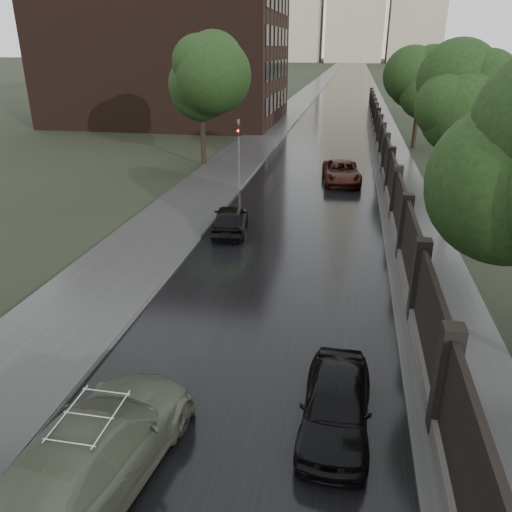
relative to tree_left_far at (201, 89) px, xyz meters
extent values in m
cube|color=black|center=(8.00, 160.00, -5.23)|extent=(8.00, 420.00, 0.02)
cube|color=#2D2D2D|center=(2.00, 160.00, -5.16)|extent=(4.00, 420.00, 0.16)
cube|color=#2D2D2D|center=(13.50, 160.00, -5.20)|extent=(3.00, 420.00, 0.08)
cube|color=#383533|center=(12.60, 2.00, -4.99)|extent=(0.40, 75.00, 0.50)
cube|color=black|center=(12.60, 2.00, -3.74)|extent=(0.15, 75.00, 2.00)
cube|color=black|center=(12.60, 40.00, -3.89)|extent=(0.45, 0.45, 2.70)
cylinder|color=black|center=(0.00, 0.00, -2.32)|extent=(0.36, 0.36, 5.85)
sphere|color=black|center=(0.00, 0.00, 0.02)|extent=(4.25, 4.25, 4.25)
cylinder|color=black|center=(15.50, -8.00, -2.48)|extent=(0.36, 0.36, 5.53)
sphere|color=black|center=(15.50, -8.00, -0.27)|extent=(4.08, 4.08, 4.08)
cylinder|color=black|center=(15.50, 10.00, -2.48)|extent=(0.36, 0.36, 5.53)
sphere|color=black|center=(15.50, 10.00, -0.27)|extent=(4.08, 4.08, 4.08)
cylinder|color=#59595E|center=(3.70, -5.00, -3.74)|extent=(0.12, 0.12, 3.00)
imported|color=#59595E|center=(3.70, -5.00, -1.74)|extent=(0.16, 0.20, 1.00)
sphere|color=#FF0C0C|center=(3.70, -5.15, -1.89)|extent=(0.14, 0.14, 0.14)
cube|color=black|center=(-10.00, 22.00, 4.76)|extent=(24.00, 18.00, 20.00)
cube|color=tan|center=(-24.00, 270.00, 16.76)|extent=(28.00, 22.00, 44.00)
cube|color=tan|center=(40.00, 270.00, 16.76)|extent=(28.00, 22.00, 44.00)
cube|color=tan|center=(8.00, 270.00, 24.76)|extent=(30.00, 30.00, 60.00)
imported|color=#4B5040|center=(5.87, -27.67, -4.46)|extent=(2.88, 5.66, 1.57)
imported|color=black|center=(5.08, -13.22, -4.60)|extent=(2.01, 3.92, 1.28)
imported|color=black|center=(10.35, -25.28, -4.60)|extent=(1.60, 3.79, 1.28)
imported|color=black|center=(9.83, -3.06, -4.58)|extent=(2.70, 4.99, 1.33)
camera|label=1|loc=(10.26, -34.31, 2.66)|focal=35.00mm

